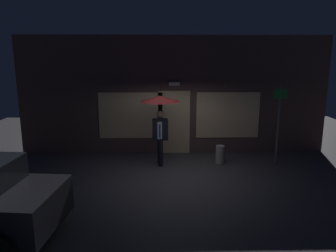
# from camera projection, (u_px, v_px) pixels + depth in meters

# --- Properties ---
(ground_plane) EXTENTS (18.00, 18.00, 0.00)m
(ground_plane) POSITION_uv_depth(u_px,v_px,m) (177.00, 175.00, 9.35)
(ground_plane) COLOR #423F44
(building_facade) EXTENTS (10.62, 0.48, 4.06)m
(building_facade) POSITION_uv_depth(u_px,v_px,m) (174.00, 96.00, 11.21)
(building_facade) COLOR brown
(building_facade) RESTS_ON ground
(person_with_umbrella) EXTENTS (1.20, 1.20, 2.20)m
(person_with_umbrella) POSITION_uv_depth(u_px,v_px,m) (160.00, 111.00, 9.83)
(person_with_umbrella) COLOR black
(person_with_umbrella) RESTS_ON ground
(street_sign_post) EXTENTS (0.40, 0.07, 2.49)m
(street_sign_post) POSITION_uv_depth(u_px,v_px,m) (279.00, 121.00, 9.99)
(street_sign_post) COLOR #595B60
(street_sign_post) RESTS_ON ground
(sidewalk_bollard) EXTENTS (0.28, 0.28, 0.58)m
(sidewalk_bollard) POSITION_uv_depth(u_px,v_px,m) (220.00, 154.00, 10.31)
(sidewalk_bollard) COLOR #B2A899
(sidewalk_bollard) RESTS_ON ground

